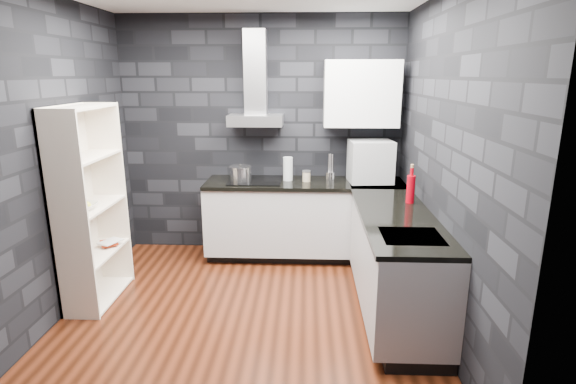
# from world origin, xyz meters

# --- Properties ---
(ground) EXTENTS (3.20, 3.20, 0.00)m
(ground) POSITION_xyz_m (0.00, 0.00, 0.00)
(ground) COLOR #491D0E
(wall_back) EXTENTS (3.20, 0.05, 2.70)m
(wall_back) POSITION_xyz_m (0.00, 1.62, 1.35)
(wall_back) COLOR black
(wall_back) RESTS_ON ground
(wall_front) EXTENTS (3.20, 0.05, 2.70)m
(wall_front) POSITION_xyz_m (0.00, -1.62, 1.35)
(wall_front) COLOR black
(wall_front) RESTS_ON ground
(wall_left) EXTENTS (0.05, 3.20, 2.70)m
(wall_left) POSITION_xyz_m (-1.62, 0.00, 1.35)
(wall_left) COLOR black
(wall_left) RESTS_ON ground
(wall_right) EXTENTS (0.05, 3.20, 2.70)m
(wall_right) POSITION_xyz_m (1.62, 0.00, 1.35)
(wall_right) COLOR black
(wall_right) RESTS_ON ground
(toekick_back) EXTENTS (2.18, 0.50, 0.10)m
(toekick_back) POSITION_xyz_m (0.50, 1.34, 0.05)
(toekick_back) COLOR black
(toekick_back) RESTS_ON ground
(toekick_right) EXTENTS (0.50, 1.78, 0.10)m
(toekick_right) POSITION_xyz_m (1.34, 0.10, 0.05)
(toekick_right) COLOR black
(toekick_right) RESTS_ON ground
(counter_back_cab) EXTENTS (2.20, 0.60, 0.76)m
(counter_back_cab) POSITION_xyz_m (0.50, 1.30, 0.48)
(counter_back_cab) COLOR #B4B4B8
(counter_back_cab) RESTS_ON ground
(counter_right_cab) EXTENTS (0.60, 1.80, 0.76)m
(counter_right_cab) POSITION_xyz_m (1.30, 0.10, 0.48)
(counter_right_cab) COLOR #B4B4B8
(counter_right_cab) RESTS_ON ground
(counter_back_top) EXTENTS (2.20, 0.62, 0.04)m
(counter_back_top) POSITION_xyz_m (0.50, 1.29, 0.88)
(counter_back_top) COLOR black
(counter_back_top) RESTS_ON counter_back_cab
(counter_right_top) EXTENTS (0.62, 1.80, 0.04)m
(counter_right_top) POSITION_xyz_m (1.29, 0.10, 0.88)
(counter_right_top) COLOR black
(counter_right_top) RESTS_ON counter_right_cab
(counter_corner_top) EXTENTS (0.62, 0.62, 0.04)m
(counter_corner_top) POSITION_xyz_m (1.30, 1.30, 0.88)
(counter_corner_top) COLOR black
(counter_corner_top) RESTS_ON counter_right_cab
(hood_body) EXTENTS (0.60, 0.34, 0.12)m
(hood_body) POSITION_xyz_m (-0.05, 1.43, 1.56)
(hood_body) COLOR silver
(hood_body) RESTS_ON wall_back
(hood_chimney) EXTENTS (0.24, 0.20, 0.90)m
(hood_chimney) POSITION_xyz_m (-0.05, 1.50, 2.07)
(hood_chimney) COLOR silver
(hood_chimney) RESTS_ON hood_body
(upper_cabinet) EXTENTS (0.80, 0.35, 0.70)m
(upper_cabinet) POSITION_xyz_m (1.10, 1.43, 1.85)
(upper_cabinet) COLOR white
(upper_cabinet) RESTS_ON wall_back
(cooktop) EXTENTS (0.58, 0.50, 0.01)m
(cooktop) POSITION_xyz_m (-0.05, 1.30, 0.91)
(cooktop) COLOR black
(cooktop) RESTS_ON counter_back_top
(sink_rim) EXTENTS (0.44, 0.40, 0.01)m
(sink_rim) POSITION_xyz_m (1.30, -0.40, 0.89)
(sink_rim) COLOR silver
(sink_rim) RESTS_ON counter_right_top
(pot) EXTENTS (0.29, 0.29, 0.14)m
(pot) POSITION_xyz_m (-0.21, 1.28, 0.98)
(pot) COLOR #B9B9BE
(pot) RESTS_ON cooktop
(glass_vase) EXTENTS (0.12, 0.12, 0.26)m
(glass_vase) POSITION_xyz_m (0.31, 1.35, 1.03)
(glass_vase) COLOR silver
(glass_vase) RESTS_ON counter_back_top
(storage_jar) EXTENTS (0.11, 0.11, 0.11)m
(storage_jar) POSITION_xyz_m (0.52, 1.30, 0.95)
(storage_jar) COLOR tan
(storage_jar) RESTS_ON counter_back_top
(utensil_crock) EXTENTS (0.11, 0.11, 0.12)m
(utensil_crock) POSITION_xyz_m (0.78, 1.26, 0.96)
(utensil_crock) COLOR #B9B9BE
(utensil_crock) RESTS_ON counter_back_top
(appliance_garage) EXTENTS (0.49, 0.40, 0.46)m
(appliance_garage) POSITION_xyz_m (1.22, 1.32, 1.12)
(appliance_garage) COLOR #A8ABAF
(appliance_garage) RESTS_ON counter_back_top
(red_bottle) EXTENTS (0.09, 0.09, 0.26)m
(red_bottle) POSITION_xyz_m (1.48, 0.49, 1.03)
(red_bottle) COLOR #95000C
(red_bottle) RESTS_ON counter_right_top
(bookshelf) EXTENTS (0.37, 0.81, 1.80)m
(bookshelf) POSITION_xyz_m (-1.42, 0.24, 0.90)
(bookshelf) COLOR white
(bookshelf) RESTS_ON ground
(fruit_bowl) EXTENTS (0.24, 0.24, 0.06)m
(fruit_bowl) POSITION_xyz_m (-1.42, 0.11, 0.94)
(fruit_bowl) COLOR silver
(fruit_bowl) RESTS_ON bookshelf
(book_red) EXTENTS (0.14, 0.09, 0.20)m
(book_red) POSITION_xyz_m (-1.44, 0.38, 0.57)
(book_red) COLOR #952109
(book_red) RESTS_ON bookshelf
(book_second) EXTENTS (0.14, 0.08, 0.20)m
(book_second) POSITION_xyz_m (-1.42, 0.43, 0.59)
(book_second) COLOR #B2B2B2
(book_second) RESTS_ON bookshelf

